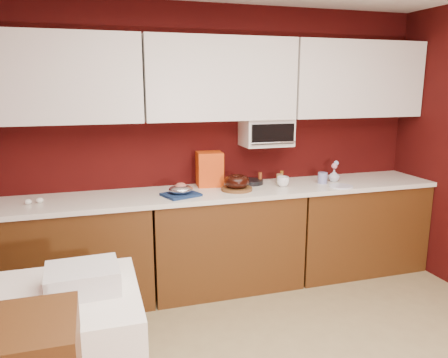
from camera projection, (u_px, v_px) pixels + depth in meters
wall_back at (215, 146)px, 4.04m from camera, size 4.00×0.02×2.50m
base_cabinet_left at (68, 257)px, 3.54m from camera, size 1.31×0.58×0.86m
base_cabinet_center at (225, 240)px, 3.93m from camera, size 1.31×0.58×0.86m
base_cabinet_right at (354, 227)px, 4.31m from camera, size 1.31×0.58×0.86m
countertop at (225, 192)px, 3.83m from camera, size 4.00×0.62×0.04m
upper_cabinet_left at (55, 78)px, 3.38m from camera, size 1.31×0.33×0.70m
upper_cabinet_center at (220, 79)px, 3.76m from camera, size 1.31×0.33×0.70m
upper_cabinet_right at (354, 80)px, 4.14m from camera, size 1.31×0.33×0.70m
toaster_oven at (266, 132)px, 4.01m from camera, size 0.45×0.30×0.25m
toaster_oven_door at (273, 134)px, 3.86m from camera, size 0.40×0.02×0.18m
toaster_oven_handle at (274, 143)px, 3.86m from camera, size 0.42×0.02×0.02m
cake_base at (237, 189)px, 3.81m from camera, size 0.30×0.30×0.03m
bundt_cake at (237, 181)px, 3.79m from camera, size 0.29×0.29×0.09m
navy_towel at (181, 195)px, 3.61m from camera, size 0.34×0.32×0.02m
foil_ham_nest at (181, 189)px, 3.61m from camera, size 0.25×0.23×0.08m
roasted_ham at (181, 186)px, 3.60m from camera, size 0.11×0.10×0.06m
pandoro_box at (210, 169)px, 3.96m from camera, size 0.24×0.23×0.31m
dark_pan at (251, 182)px, 4.05m from camera, size 0.29×0.29×0.04m
coffee_mug at (283, 180)px, 3.94m from camera, size 0.11×0.11×0.11m
blue_jar at (323, 178)px, 4.07m from camera, size 0.11×0.11×0.10m
flower_vase at (334, 175)px, 4.15m from camera, size 0.11×0.11×0.13m
flower_pink at (334, 166)px, 4.14m from camera, size 0.06×0.06×0.06m
flower_blue at (336, 163)px, 4.16m from camera, size 0.05×0.05×0.05m
china_plate at (341, 186)px, 3.93m from camera, size 0.22×0.22×0.01m
amber_bottle at (260, 178)px, 4.08m from camera, size 0.04×0.04×0.10m
paper_cup at (279, 179)px, 4.08m from camera, size 0.06×0.06×0.09m
egg_left at (40, 200)px, 3.40m from camera, size 0.07×0.06×0.04m
egg_right at (28, 202)px, 3.36m from camera, size 0.06×0.05×0.04m
newspaper_stack at (83, 279)px, 2.27m from camera, size 0.38×0.32×0.13m
amber_bottle_tall at (282, 176)px, 4.13m from camera, size 0.03×0.03×0.10m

